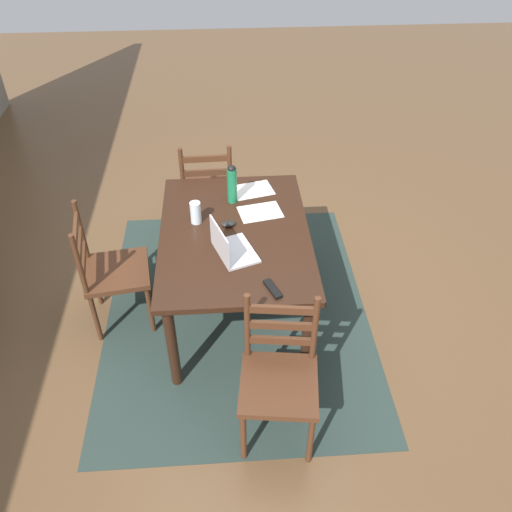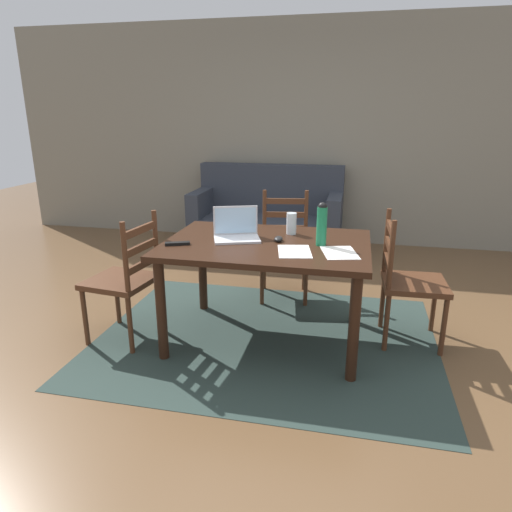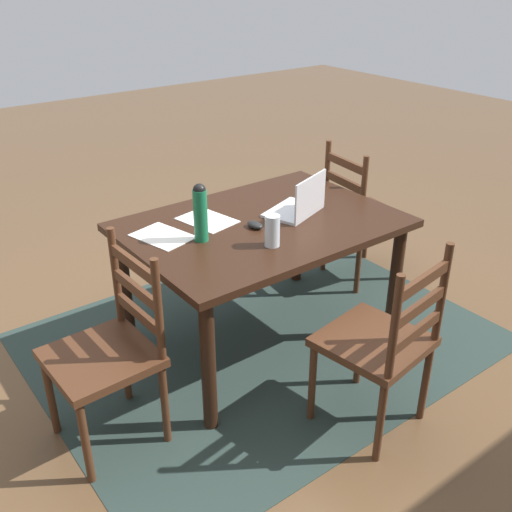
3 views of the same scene
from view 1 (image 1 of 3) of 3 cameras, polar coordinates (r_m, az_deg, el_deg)
The scene contains 13 objects.
ground_plane at distance 4.11m, azimuth -2.03°, elevation -5.86°, with size 14.00×14.00×0.00m, color brown.
area_rug at distance 4.10m, azimuth -2.03°, elevation -5.83°, with size 2.48×1.95×0.01m, color #283833.
dining_table at distance 3.67m, azimuth -2.27°, elevation 1.38°, with size 1.43×1.01×0.75m.
chair_far_head at distance 3.87m, azimuth -15.27°, elevation -1.56°, with size 0.50×0.50×0.95m.
chair_right_far at distance 4.60m, azimuth -5.21°, elevation 7.07°, with size 0.45×0.45×0.95m.
chair_left_near at distance 3.11m, azimuth 2.48°, elevation -12.87°, with size 0.49×0.49×0.95m.
laptop at distance 3.39m, azimuth -2.92°, elevation 0.94°, with size 0.38×0.32×0.23m.
water_bottle at distance 3.83m, azimuth -2.52°, elevation 7.81°, with size 0.07×0.07×0.30m.
drinking_glass at distance 3.68m, azimuth -6.47°, elevation 4.64°, with size 0.07×0.07×0.16m, color silver.
computer_mouse at distance 3.66m, azimuth -3.00°, elevation 3.46°, with size 0.06×0.10×0.03m, color black.
tv_remote at distance 3.17m, azimuth 1.77°, elevation -3.54°, with size 0.04×0.17×0.02m, color black.
paper_stack_left at distance 3.80m, azimuth 0.45°, elevation 4.72°, with size 0.21×0.30×0.00m, color white.
paper_stack_right at distance 4.03m, azimuth -0.37°, elevation 7.06°, with size 0.21×0.30×0.00m, color white.
Camera 1 is at (-2.88, 0.05, 2.93)m, focal length 37.40 mm.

